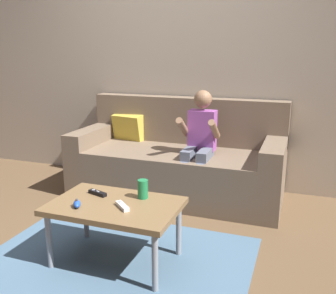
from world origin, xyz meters
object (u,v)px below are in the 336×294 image
(couch, at_px, (178,162))
(game_remote_white_near_edge, at_px, (122,206))
(coffee_table, at_px, (115,209))
(game_remote_black_far_corner, at_px, (97,193))
(nunchuk_blue, at_px, (77,204))
(soda_can, at_px, (143,189))
(person_seated_on_couch, at_px, (199,141))

(couch, height_order, game_remote_white_near_edge, couch)
(couch, bearing_deg, coffee_table, -89.46)
(couch, distance_m, coffee_table, 1.27)
(game_remote_white_near_edge, xyz_separation_m, game_remote_black_far_corner, (-0.25, 0.14, 0.00))
(nunchuk_blue, relative_size, soda_can, 0.82)
(game_remote_black_far_corner, bearing_deg, coffee_table, -27.73)
(couch, height_order, person_seated_on_couch, person_seated_on_couch)
(person_seated_on_couch, bearing_deg, couch, 144.19)
(person_seated_on_couch, height_order, coffee_table, person_seated_on_couch)
(person_seated_on_couch, xyz_separation_m, soda_can, (-0.11, -0.94, -0.11))
(game_remote_black_far_corner, bearing_deg, couch, 82.11)
(person_seated_on_couch, height_order, game_remote_white_near_edge, person_seated_on_couch)
(couch, relative_size, soda_can, 15.58)
(couch, height_order, soda_can, couch)
(game_remote_white_near_edge, bearing_deg, game_remote_black_far_corner, 151.29)
(game_remote_white_near_edge, bearing_deg, couch, 93.79)
(person_seated_on_couch, distance_m, game_remote_white_near_edge, 1.15)
(game_remote_black_far_corner, xyz_separation_m, soda_can, (0.30, 0.05, 0.05))
(coffee_table, distance_m, soda_can, 0.22)
(couch, distance_m, soda_can, 1.14)
(person_seated_on_couch, bearing_deg, nunchuk_blue, -109.66)
(game_remote_white_near_edge, height_order, soda_can, soda_can)
(coffee_table, height_order, nunchuk_blue, nunchuk_blue)
(nunchuk_blue, height_order, soda_can, soda_can)
(game_remote_white_near_edge, distance_m, nunchuk_blue, 0.28)
(person_seated_on_couch, height_order, game_remote_black_far_corner, person_seated_on_couch)
(coffee_table, bearing_deg, nunchuk_blue, -146.24)
(couch, xyz_separation_m, game_remote_black_far_corner, (-0.16, -1.17, 0.10))
(coffee_table, distance_m, nunchuk_blue, 0.23)
(couch, xyz_separation_m, soda_can, (0.14, -1.12, 0.15))
(person_seated_on_couch, bearing_deg, game_remote_black_far_corner, -112.85)
(coffee_table, bearing_deg, couch, 90.54)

